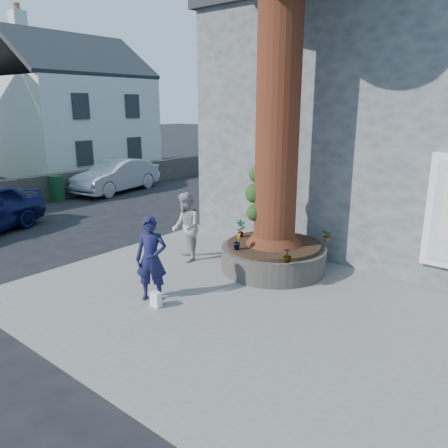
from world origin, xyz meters
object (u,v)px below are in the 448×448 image
Objects in this scene: planter at (273,256)px; a_board_sign at (56,189)px; woman at (186,227)px; car_silver at (116,176)px; man at (151,259)px.

a_board_sign is (-10.77, 1.11, 0.09)m from planter.
woman is at bearing -157.44° from planter.
planter is at bearing -30.24° from car_silver.
man is 0.99× the size of woman.
planter is 1.43× the size of woman.
woman reaches higher than planter.
woman reaches higher than man.
woman is 1.61× the size of a_board_sign.
car_silver reaches higher than planter.
a_board_sign is at bearing -154.98° from woman.
car_silver is (-8.66, 4.62, -0.23)m from woman.
man reaches higher than a_board_sign.
man is at bearing -44.55° from car_silver.
woman is 0.38× the size of car_silver.
planter is 2.30× the size of a_board_sign.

